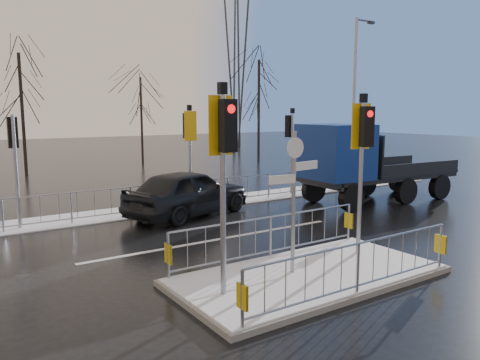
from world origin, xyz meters
TOP-DOWN VIEW (x-y plane):
  - ground at (0.00, 0.00)m, footprint 120.00×120.00m
  - snow_verge at (0.00, 8.60)m, footprint 30.00×2.00m
  - lane_markings at (0.00, -0.33)m, footprint 8.00×11.38m
  - traffic_island at (-0.01, 0.01)m, footprint 6.00×3.04m
  - far_kerb_fixtures at (0.29, 8.09)m, footprint 18.00×0.65m
  - car_far_lane at (0.75, 7.05)m, footprint 5.23×3.36m
  - flatbed_truck at (7.13, 5.32)m, footprint 6.93×2.91m
  - tree_far_a at (-2.00, 22.00)m, footprint 3.75×3.75m
  - tree_far_b at (6.00, 24.00)m, footprint 3.25×3.25m
  - tree_far_c at (14.00, 21.00)m, footprint 4.00×4.00m
  - street_lamp_right at (10.57, 8.50)m, footprint 1.25×0.18m
  - pylon_wires at (16.88, 30.00)m, footprint 70.00×2.38m

SIDE VIEW (x-z plane):
  - ground at x=0.00m, z-range 0.00..0.00m
  - lane_markings at x=0.00m, z-range 0.00..0.01m
  - snow_verge at x=0.00m, z-range 0.00..0.04m
  - traffic_island at x=-0.01m, z-range -1.68..2.47m
  - car_far_lane at x=0.75m, z-range 0.00..1.66m
  - far_kerb_fixtures at x=0.29m, z-range -0.90..2.93m
  - flatbed_truck at x=7.13m, z-range 0.10..3.25m
  - tree_far_b at x=6.00m, z-range 1.11..7.25m
  - street_lamp_right at x=10.57m, z-range 0.39..8.39m
  - tree_far_a at x=-2.00m, z-range 1.28..8.36m
  - tree_far_c at x=14.00m, z-range 1.37..8.92m
  - pylon_wires at x=16.88m, z-range 1.05..21.02m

